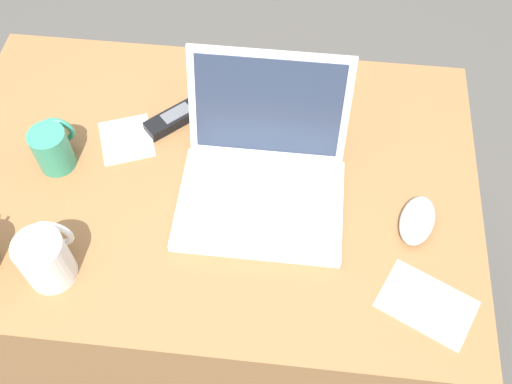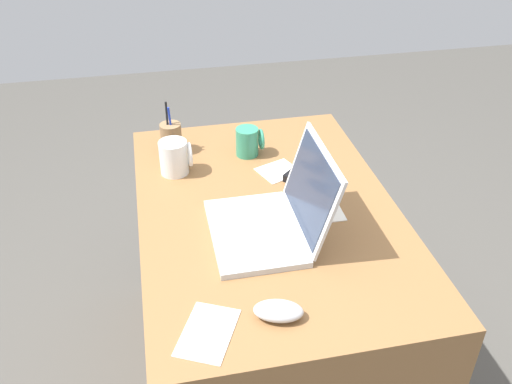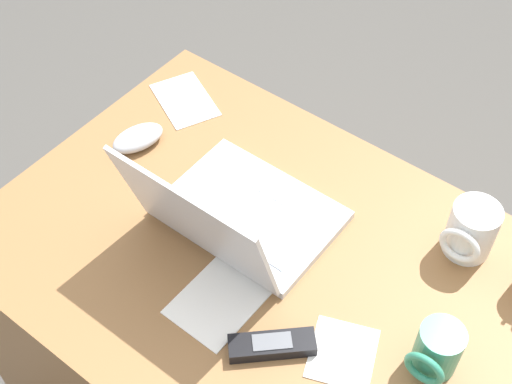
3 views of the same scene
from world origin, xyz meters
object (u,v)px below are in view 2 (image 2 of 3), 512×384
(laptop, at_px, (273,218))
(cordless_phone, at_px, (307,182))
(computer_mouse, at_px, (278,311))
(pen_holder, at_px, (171,137))
(coffee_mug_tall, at_px, (175,157))
(coffee_mug_white, at_px, (250,141))

(laptop, relative_size, cordless_phone, 2.38)
(computer_mouse, xyz_separation_m, pen_holder, (-0.81, -0.17, 0.03))
(laptop, height_order, coffee_mug_tall, laptop)
(computer_mouse, relative_size, cordless_phone, 0.84)
(laptop, distance_m, computer_mouse, 0.31)
(coffee_mug_tall, relative_size, pen_holder, 0.62)
(coffee_mug_white, relative_size, cordless_phone, 0.70)
(computer_mouse, bearing_deg, cordless_phone, 174.14)
(laptop, bearing_deg, coffee_mug_tall, -147.66)
(laptop, xyz_separation_m, pen_holder, (-0.50, -0.23, 0.00))
(laptop, height_order, computer_mouse, laptop)
(laptop, distance_m, coffee_mug_tall, 0.43)
(coffee_mug_white, xyz_separation_m, coffee_mug_tall, (0.06, -0.25, 0.01))
(coffee_mug_white, distance_m, coffee_mug_tall, 0.26)
(laptop, xyz_separation_m, computer_mouse, (0.30, -0.06, -0.03))
(pen_holder, bearing_deg, coffee_mug_tall, 0.43)
(cordless_phone, bearing_deg, pen_holder, -128.00)
(coffee_mug_tall, bearing_deg, cordless_phone, 67.28)
(coffee_mug_tall, bearing_deg, coffee_mug_white, 104.49)
(coffee_mug_white, height_order, pen_holder, pen_holder)
(cordless_phone, bearing_deg, laptop, -36.92)
(laptop, relative_size, coffee_mug_white, 3.40)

